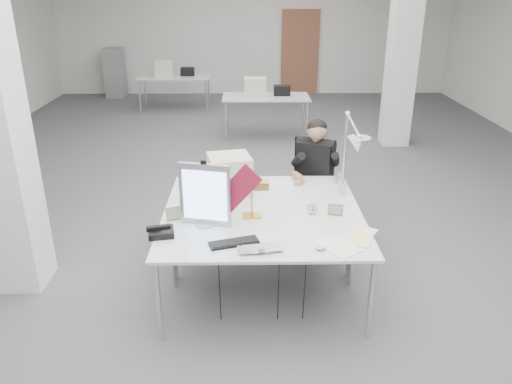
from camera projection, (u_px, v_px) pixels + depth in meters
room_shell at (261, 69)px, 6.21m from camera, size 10.04×14.04×3.24m
desk_main at (264, 235)px, 4.15m from camera, size 1.80×0.90×0.02m
desk_second at (261, 193)px, 4.98m from camera, size 1.80×0.90×0.02m
bg_desk_a at (266, 97)px, 9.23m from camera, size 1.60×0.80×0.02m
bg_desk_b at (174, 77)px, 11.23m from camera, size 1.60×0.80×0.02m
filing_cabinet at (115, 73)px, 12.60m from camera, size 0.45×0.55×1.20m
office_chair at (314, 191)px, 5.68m from camera, size 0.65×0.65×0.99m
seated_person at (316, 159)px, 5.48m from camera, size 0.66×0.72×0.87m
monitor at (205, 195)px, 4.22m from camera, size 0.44×0.15×0.55m
pennant at (237, 190)px, 4.17m from camera, size 0.43×0.16×0.49m
keyboard at (234, 243)px, 3.98m from camera, size 0.42×0.24×0.02m
laptop at (261, 252)px, 3.83m from camera, size 0.38×0.28×0.03m
mouse at (321, 248)px, 3.89m from camera, size 0.09×0.08×0.03m
bankers_lamp at (252, 197)px, 4.38m from camera, size 0.33×0.14×0.37m
desk_phone at (161, 232)px, 4.11m from camera, size 0.24×0.22×0.05m
picture_frame_left at (174, 213)px, 4.38m from camera, size 0.15×0.10×0.12m
picture_frame_right at (335, 210)px, 4.47m from camera, size 0.14×0.07×0.11m
desk_clock at (312, 209)px, 4.49m from camera, size 0.10×0.04×0.09m
paper_stack_a at (339, 247)px, 3.94m from camera, size 0.38×0.40×0.01m
paper_stack_b at (359, 238)px, 4.06m from camera, size 0.29×0.33×0.01m
paper_stack_c at (364, 230)px, 4.20m from camera, size 0.24×0.23×0.01m
beige_monitor at (230, 174)px, 4.91m from camera, size 0.47×0.46×0.38m
architect_lamp at (350, 156)px, 4.55m from camera, size 0.52×0.77×0.94m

